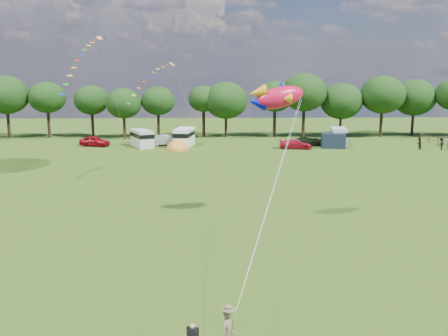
{
  "coord_description": "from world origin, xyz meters",
  "views": [
    {
      "loc": [
        -0.97,
        -25.35,
        10.43
      ],
      "look_at": [
        0.0,
        8.0,
        4.0
      ],
      "focal_mm": 40.0,
      "sensor_mm": 36.0,
      "label": 1
    }
  ],
  "objects_px": {
    "car_b": "(167,140)",
    "kite_flyer": "(228,333)",
    "campervan_d": "(338,136)",
    "fish_kite": "(275,97)",
    "car_a": "(95,141)",
    "car_c": "(296,144)",
    "camp_chair": "(193,335)",
    "walker_b": "(441,144)",
    "campervan_b": "(142,138)",
    "tent_orange": "(177,149)",
    "walker_a": "(419,143)",
    "car_d": "(312,141)",
    "tent_greyblue": "(292,147)",
    "campervan_c": "(184,137)"
  },
  "relations": [
    {
      "from": "campervan_c",
      "to": "car_a",
      "type": "bearing_deg",
      "value": 97.42
    },
    {
      "from": "campervan_d",
      "to": "camp_chair",
      "type": "relative_size",
      "value": 4.45
    },
    {
      "from": "walker_a",
      "to": "walker_b",
      "type": "relative_size",
      "value": 0.98
    },
    {
      "from": "camp_chair",
      "to": "fish_kite",
      "type": "distance_m",
      "value": 19.11
    },
    {
      "from": "car_b",
      "to": "car_d",
      "type": "height_order",
      "value": "car_b"
    },
    {
      "from": "car_a",
      "to": "car_c",
      "type": "bearing_deg",
      "value": -78.27
    },
    {
      "from": "car_a",
      "to": "campervan_d",
      "type": "height_order",
      "value": "campervan_d"
    },
    {
      "from": "campervan_c",
      "to": "campervan_d",
      "type": "relative_size",
      "value": 1.05
    },
    {
      "from": "kite_flyer",
      "to": "car_a",
      "type": "bearing_deg",
      "value": 54.24
    },
    {
      "from": "car_b",
      "to": "walker_a",
      "type": "relative_size",
      "value": 2.59
    },
    {
      "from": "camp_chair",
      "to": "car_c",
      "type": "bearing_deg",
      "value": 89.04
    },
    {
      "from": "campervan_b",
      "to": "kite_flyer",
      "type": "height_order",
      "value": "campervan_b"
    },
    {
      "from": "car_a",
      "to": "car_b",
      "type": "relative_size",
      "value": 1.02
    },
    {
      "from": "car_b",
      "to": "walker_a",
      "type": "bearing_deg",
      "value": -99.06
    },
    {
      "from": "campervan_c",
      "to": "walker_a",
      "type": "bearing_deg",
      "value": -88.18
    },
    {
      "from": "campervan_b",
      "to": "car_d",
      "type": "bearing_deg",
      "value": -112.58
    },
    {
      "from": "car_b",
      "to": "kite_flyer",
      "type": "xyz_separation_m",
      "value": [
        6.85,
        -54.64,
        0.16
      ]
    },
    {
      "from": "campervan_b",
      "to": "camp_chair",
      "type": "xyz_separation_m",
      "value": [
        8.88,
        -53.09,
        -0.59
      ]
    },
    {
      "from": "walker_a",
      "to": "car_d",
      "type": "bearing_deg",
      "value": -52.7
    },
    {
      "from": "campervan_d",
      "to": "walker_a",
      "type": "xyz_separation_m",
      "value": [
        9.86,
        -4.91,
        -0.46
      ]
    },
    {
      "from": "car_d",
      "to": "walker_a",
      "type": "xyz_separation_m",
      "value": [
        13.85,
        -4.38,
        0.19
      ]
    },
    {
      "from": "campervan_b",
      "to": "tent_orange",
      "type": "height_order",
      "value": "campervan_b"
    },
    {
      "from": "car_a",
      "to": "car_c",
      "type": "distance_m",
      "value": 28.48
    },
    {
      "from": "car_c",
      "to": "car_d",
      "type": "height_order",
      "value": "car_d"
    },
    {
      "from": "car_a",
      "to": "kite_flyer",
      "type": "relative_size",
      "value": 2.4
    },
    {
      "from": "car_a",
      "to": "car_b",
      "type": "bearing_deg",
      "value": -69.0
    },
    {
      "from": "car_c",
      "to": "walker_b",
      "type": "height_order",
      "value": "walker_b"
    },
    {
      "from": "car_d",
      "to": "tent_orange",
      "type": "height_order",
      "value": "car_d"
    },
    {
      "from": "tent_greyblue",
      "to": "camp_chair",
      "type": "height_order",
      "value": "tent_greyblue"
    },
    {
      "from": "car_b",
      "to": "car_c",
      "type": "height_order",
      "value": "car_b"
    },
    {
      "from": "car_b",
      "to": "fish_kite",
      "type": "height_order",
      "value": "fish_kite"
    },
    {
      "from": "car_d",
      "to": "walker_b",
      "type": "relative_size",
      "value": 2.79
    },
    {
      "from": "walker_b",
      "to": "campervan_d",
      "type": "bearing_deg",
      "value": -61.61
    },
    {
      "from": "walker_b",
      "to": "walker_a",
      "type": "bearing_deg",
      "value": -49.74
    },
    {
      "from": "car_d",
      "to": "tent_orange",
      "type": "relative_size",
      "value": 1.34
    },
    {
      "from": "kite_flyer",
      "to": "camp_chair",
      "type": "bearing_deg",
      "value": 112.85
    },
    {
      "from": "car_d",
      "to": "campervan_c",
      "type": "distance_m",
      "value": 18.47
    },
    {
      "from": "campervan_d",
      "to": "camp_chair",
      "type": "height_order",
      "value": "campervan_d"
    },
    {
      "from": "tent_orange",
      "to": "fish_kite",
      "type": "height_order",
      "value": "fish_kite"
    },
    {
      "from": "campervan_d",
      "to": "walker_b",
      "type": "xyz_separation_m",
      "value": [
        12.7,
        -5.49,
        -0.45
      ]
    },
    {
      "from": "camp_chair",
      "to": "walker_a",
      "type": "xyz_separation_m",
      "value": [
        29.35,
        49.56,
        0.15
      ]
    },
    {
      "from": "car_d",
      "to": "tent_greyblue",
      "type": "xyz_separation_m",
      "value": [
        -3.17,
        -2.11,
        -0.63
      ]
    },
    {
      "from": "tent_greyblue",
      "to": "walker_b",
      "type": "distance_m",
      "value": 20.08
    },
    {
      "from": "campervan_b",
      "to": "fish_kite",
      "type": "bearing_deg",
      "value": 176.43
    },
    {
      "from": "campervan_d",
      "to": "fish_kite",
      "type": "bearing_deg",
      "value": 167.63
    },
    {
      "from": "tent_orange",
      "to": "walker_b",
      "type": "xyz_separation_m",
      "value": [
        35.91,
        -1.32,
        0.84
      ]
    },
    {
      "from": "campervan_c",
      "to": "kite_flyer",
      "type": "relative_size",
      "value": 2.95
    },
    {
      "from": "car_a",
      "to": "campervan_b",
      "type": "relative_size",
      "value": 0.84
    },
    {
      "from": "car_c",
      "to": "kite_flyer",
      "type": "height_order",
      "value": "kite_flyer"
    },
    {
      "from": "camp_chair",
      "to": "walker_b",
      "type": "relative_size",
      "value": 0.68
    }
  ]
}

